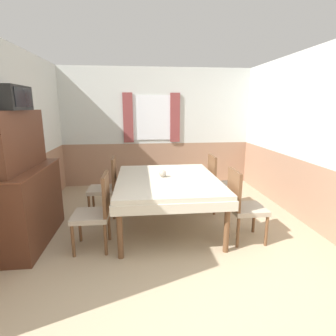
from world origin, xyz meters
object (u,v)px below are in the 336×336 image
at_px(dining_table, 167,185).
at_px(chair_left_near, 97,210).
at_px(chair_right_near, 242,204).
at_px(vase, 163,174).
at_px(chair_right_far, 219,181).
at_px(chair_left_far, 107,185).
at_px(tv, 11,98).
at_px(sideboard, 26,189).

relative_size(dining_table, chair_left_near, 1.86).
bearing_deg(chair_right_near, vase, -120.71).
relative_size(chair_right_far, chair_left_far, 1.00).
relative_size(dining_table, chair_right_far, 1.86).
bearing_deg(tv, chair_right_far, 18.60).
height_order(chair_right_near, vase, chair_right_near).
xyz_separation_m(dining_table, chair_right_far, (0.94, 0.53, -0.13)).
bearing_deg(tv, vase, 14.85).
relative_size(chair_left_far, chair_right_near, 1.00).
height_order(dining_table, chair_right_far, chair_right_far).
bearing_deg(vase, chair_right_far, 24.82).
xyz_separation_m(dining_table, sideboard, (-1.85, -0.26, 0.08)).
bearing_deg(chair_left_near, tv, 82.01).
relative_size(chair_right_near, sideboard, 0.56).
bearing_deg(chair_right_far, sideboard, -74.12).
height_order(dining_table, vase, vase).
bearing_deg(vase, chair_right_near, -30.71).
height_order(chair_right_far, chair_right_near, same).
bearing_deg(chair_left_near, chair_right_far, -60.62).
distance_m(chair_right_near, vase, 1.20).
height_order(dining_table, chair_left_near, chair_left_near).
height_order(chair_right_far, vase, chair_right_far).
distance_m(chair_left_near, vase, 1.10).
bearing_deg(sideboard, chair_left_far, 41.14).
relative_size(chair_right_far, vase, 9.16).
bearing_deg(sideboard, vase, 10.46).
relative_size(chair_left_far, tv, 1.77).
bearing_deg(tv, chair_right_near, -2.59).
bearing_deg(tv, chair_left_near, -7.99).
bearing_deg(chair_left_far, chair_left_near, -180.00).
bearing_deg(dining_table, chair_right_near, -29.38).
relative_size(tv, vase, 5.16).
distance_m(chair_right_far, chair_left_near, 2.16).
height_order(chair_left_far, chair_right_near, same).
xyz_separation_m(sideboard, tv, (0.02, -0.14, 1.13)).
bearing_deg(chair_left_far, chair_right_near, -119.38).
bearing_deg(sideboard, chair_left_near, -16.28).
relative_size(dining_table, vase, 17.01).
xyz_separation_m(chair_left_far, chair_right_near, (1.88, -1.06, 0.00)).
relative_size(chair_right_near, vase, 9.16).
relative_size(chair_left_far, chair_left_near, 1.00).
xyz_separation_m(chair_left_far, tv, (-0.89, -0.93, 1.34)).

